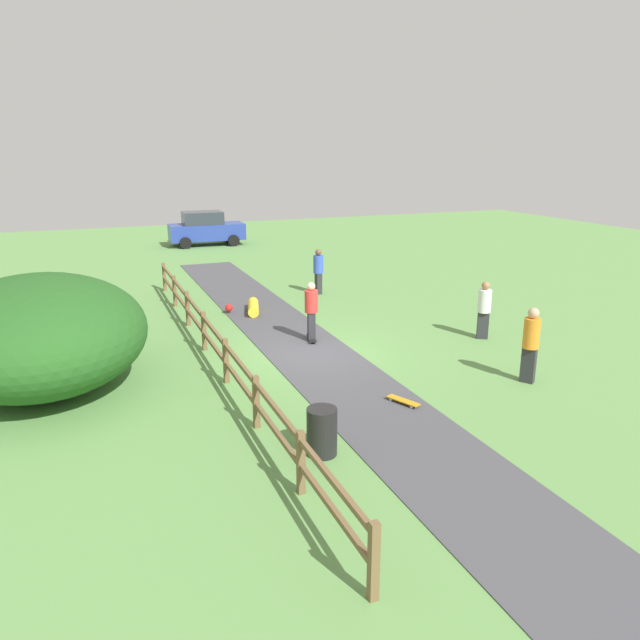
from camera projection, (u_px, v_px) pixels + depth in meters
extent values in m
plane|color=#60934C|center=(309.00, 353.00, 16.41)|extent=(60.00, 60.00, 0.00)
cube|color=#47474C|center=(309.00, 352.00, 16.41)|extent=(2.40, 28.00, 0.02)
cube|color=brown|center=(374.00, 562.00, 7.31)|extent=(0.12, 0.12, 1.10)
cube|color=brown|center=(301.00, 463.00, 9.60)|extent=(0.12, 0.12, 1.10)
cube|color=brown|center=(256.00, 402.00, 11.89)|extent=(0.12, 0.12, 1.10)
cube|color=brown|center=(226.00, 361.00, 14.18)|extent=(0.12, 0.12, 1.10)
cube|color=brown|center=(204.00, 331.00, 16.47)|extent=(0.12, 0.12, 1.10)
cube|color=brown|center=(188.00, 309.00, 18.76)|extent=(0.12, 0.12, 1.10)
cube|color=brown|center=(175.00, 291.00, 21.05)|extent=(0.12, 0.12, 1.10)
cube|color=brown|center=(164.00, 277.00, 23.34)|extent=(0.12, 0.12, 1.10)
cube|color=brown|center=(214.00, 347.00, 15.34)|extent=(0.08, 18.00, 0.09)
cube|color=brown|center=(213.00, 330.00, 15.21)|extent=(0.08, 18.00, 0.09)
ellipsoid|color=#23561E|center=(40.00, 333.00, 13.74)|extent=(4.76, 5.71, 2.63)
cylinder|color=black|center=(322.00, 432.00, 10.87)|extent=(0.56, 0.56, 0.90)
cube|color=black|center=(311.00, 338.00, 17.37)|extent=(0.38, 0.82, 0.02)
cylinder|color=silver|center=(308.00, 337.00, 17.64)|extent=(0.04, 0.07, 0.06)
cylinder|color=silver|center=(313.00, 336.00, 17.66)|extent=(0.04, 0.07, 0.06)
cylinder|color=silver|center=(310.00, 342.00, 17.10)|extent=(0.04, 0.07, 0.06)
cylinder|color=silver|center=(315.00, 342.00, 17.13)|extent=(0.04, 0.07, 0.06)
cube|color=#2D2D33|center=(311.00, 325.00, 17.26)|extent=(0.27, 0.36, 0.77)
cylinder|color=red|center=(311.00, 301.00, 17.06)|extent=(0.46, 0.46, 0.64)
sphere|color=beige|center=(311.00, 286.00, 16.94)|extent=(0.23, 0.23, 0.23)
cylinder|color=yellow|center=(253.00, 307.00, 20.29)|extent=(0.72, 1.45, 0.36)
sphere|color=red|center=(229.00, 308.00, 20.20)|extent=(0.26, 0.26, 0.26)
cube|color=#BF8C19|center=(403.00, 400.00, 13.08)|extent=(0.50, 0.81, 0.02)
cylinder|color=silver|center=(416.00, 405.00, 12.96)|extent=(0.05, 0.07, 0.06)
cylinder|color=silver|center=(411.00, 407.00, 12.85)|extent=(0.05, 0.07, 0.06)
cylinder|color=silver|center=(395.00, 398.00, 13.33)|extent=(0.05, 0.07, 0.06)
cylinder|color=silver|center=(391.00, 400.00, 13.23)|extent=(0.05, 0.07, 0.06)
cube|color=#2D2D33|center=(528.00, 365.00, 14.25)|extent=(0.34, 0.38, 0.86)
cylinder|color=orange|center=(532.00, 333.00, 14.03)|extent=(0.53, 0.53, 0.72)
sphere|color=tan|center=(534.00, 313.00, 13.89)|extent=(0.26, 0.26, 0.26)
cube|color=#2D2D33|center=(483.00, 325.00, 17.53)|extent=(0.38, 0.34, 0.80)
cylinder|color=white|center=(485.00, 301.00, 17.33)|extent=(0.52, 0.52, 0.67)
sphere|color=#9E704C|center=(486.00, 286.00, 17.20)|extent=(0.24, 0.24, 0.24)
cube|color=#2D2D33|center=(318.00, 283.00, 22.91)|extent=(0.21, 0.33, 0.81)
cylinder|color=blue|center=(318.00, 264.00, 22.70)|extent=(0.39, 0.39, 0.67)
sphere|color=brown|center=(318.00, 252.00, 22.58)|extent=(0.24, 0.24, 0.24)
cube|color=#283D99|center=(207.00, 232.00, 34.22)|extent=(4.25, 1.84, 0.90)
cube|color=#2D333D|center=(203.00, 218.00, 33.93)|extent=(2.25, 1.63, 0.70)
cylinder|color=black|center=(227.00, 236.00, 35.58)|extent=(0.65, 0.26, 0.64)
cylinder|color=black|center=(234.00, 241.00, 33.99)|extent=(0.65, 0.26, 0.64)
cylinder|color=black|center=(181.00, 239.00, 34.69)|extent=(0.65, 0.26, 0.64)
cylinder|color=black|center=(186.00, 243.00, 33.10)|extent=(0.65, 0.26, 0.64)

